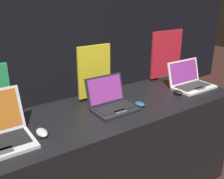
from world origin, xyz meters
TOP-DOWN VIEW (x-y plane):
  - wall_back at (0.00, 2.28)m, footprint 8.00×0.05m
  - display_counter at (0.00, 0.37)m, footprint 2.21×0.73m
  - mouse_front at (-0.61, 0.26)m, footprint 0.07×0.12m
  - laptop_middle at (-0.02, 0.35)m, footprint 0.33×0.29m
  - mouse_middle at (0.20, 0.27)m, footprint 0.07×0.09m
  - promo_stand_middle at (-0.02, 0.60)m, footprint 0.30×0.07m
  - laptop_back at (0.88, 0.34)m, footprint 0.40×0.29m
  - mouse_back at (0.63, 0.27)m, footprint 0.06×0.10m
  - promo_stand_back at (0.88, 0.67)m, footprint 0.40×0.07m

SIDE VIEW (x-z plane):
  - display_counter at x=0.00m, z-range 0.00..0.91m
  - mouse_middle at x=0.20m, z-range 0.91..0.94m
  - mouse_front at x=-0.61m, z-range 0.91..0.95m
  - mouse_back at x=0.63m, z-range 0.91..0.95m
  - laptop_back at x=0.88m, z-range 0.85..1.09m
  - laptop_middle at x=-0.02m, z-range 0.85..1.09m
  - promo_stand_middle at x=-0.02m, z-range 0.90..1.36m
  - promo_stand_back at x=0.88m, z-range 0.90..1.40m
  - wall_back at x=0.00m, z-range 0.00..2.80m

